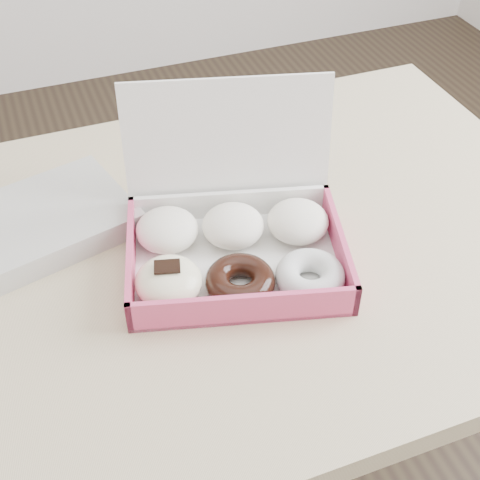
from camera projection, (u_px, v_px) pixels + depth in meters
name	position (u px, v px, depth m)	size (l,w,h in m)	color
table	(212.00, 281.00, 1.07)	(1.20, 0.80, 0.75)	tan
donut_box	(233.00, 239.00, 0.97)	(0.37, 0.34, 0.23)	white
newspapers	(50.00, 219.00, 1.03)	(0.24, 0.19, 0.04)	beige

